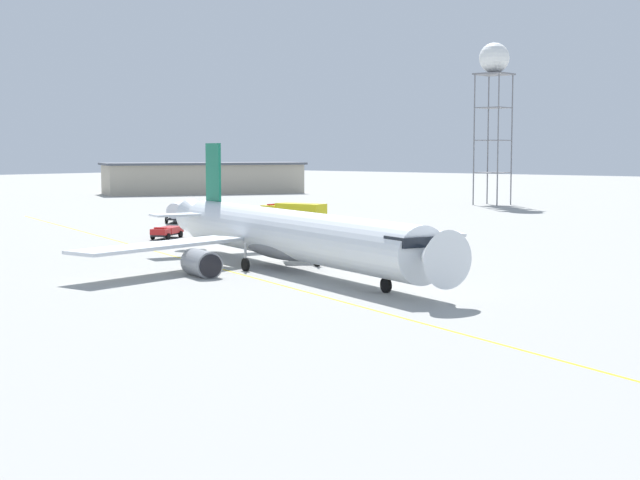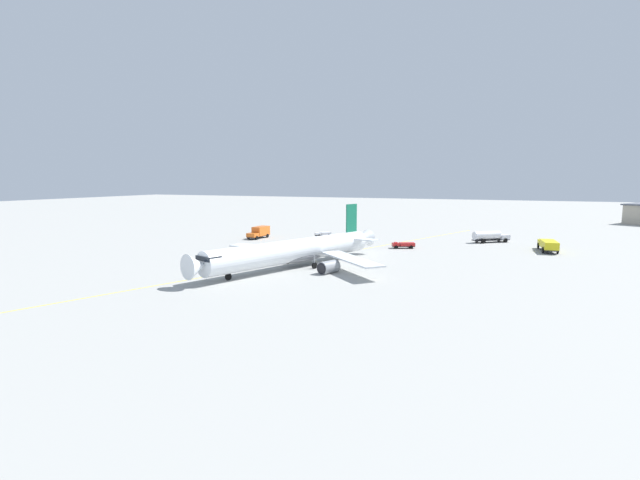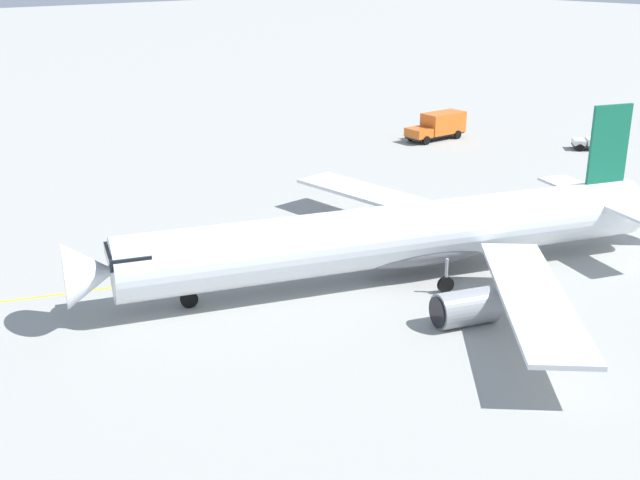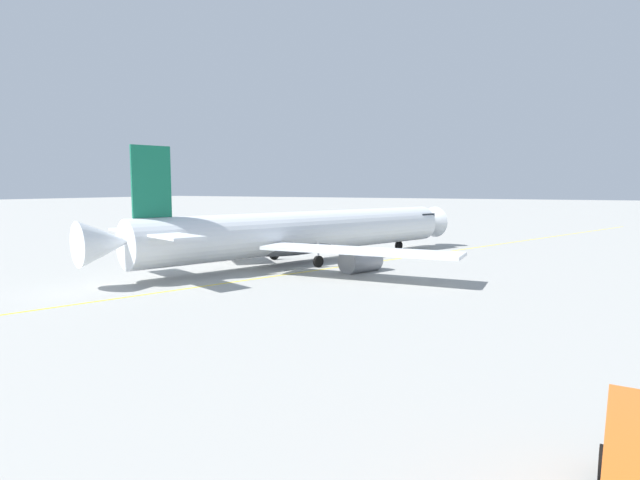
{
  "view_description": "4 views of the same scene",
  "coord_description": "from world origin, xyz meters",
  "px_view_note": "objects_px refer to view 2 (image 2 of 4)",
  "views": [
    {
      "loc": [
        59.52,
        52.72,
        10.13
      ],
      "look_at": [
        -0.42,
        2.09,
        2.79
      ],
      "focal_mm": 54.26,
      "sensor_mm": 36.0,
      "label": 1
    },
    {
      "loc": [
        -36.44,
        73.07,
        15.86
      ],
      "look_at": [
        -3.91,
        -4.83,
        4.71
      ],
      "focal_mm": 26.1,
      "sensor_mm": 36.0,
      "label": 2
    },
    {
      "loc": [
        -34.94,
        35.2,
        20.77
      ],
      "look_at": [
        3.57,
        2.6,
        2.42
      ],
      "focal_mm": 44.39,
      "sensor_mm": 36.0,
      "label": 3
    },
    {
      "loc": [
        24.62,
        -46.03,
        7.5
      ],
      "look_at": [
        2.38,
        -3.8,
        2.59
      ],
      "focal_mm": 28.73,
      "sensor_mm": 36.0,
      "label": 4
    }
  ],
  "objects_px": {
    "pushback_tug_truck": "(323,234)",
    "fire_tender_truck": "(548,245)",
    "airliner_main": "(295,251)",
    "ops_pickup_truck": "(403,245)",
    "fuel_tanker_truck": "(490,236)",
    "catering_truck_truck": "(259,232)"
  },
  "relations": [
    {
      "from": "pushback_tug_truck",
      "to": "fuel_tanker_truck",
      "type": "height_order",
      "value": "fuel_tanker_truck"
    },
    {
      "from": "fire_tender_truck",
      "to": "pushback_tug_truck",
      "type": "bearing_deg",
      "value": 78.71
    },
    {
      "from": "fuel_tanker_truck",
      "to": "ops_pickup_truck",
      "type": "relative_size",
      "value": 1.65
    },
    {
      "from": "airliner_main",
      "to": "ops_pickup_truck",
      "type": "xyz_separation_m",
      "value": [
        -12.87,
        -30.45,
        -2.07
      ]
    },
    {
      "from": "pushback_tug_truck",
      "to": "ops_pickup_truck",
      "type": "distance_m",
      "value": 27.94
    },
    {
      "from": "pushback_tug_truck",
      "to": "fire_tender_truck",
      "type": "distance_m",
      "value": 55.64
    },
    {
      "from": "pushback_tug_truck",
      "to": "fuel_tanker_truck",
      "type": "bearing_deg",
      "value": 144.08
    },
    {
      "from": "airliner_main",
      "to": "ops_pickup_truck",
      "type": "relative_size",
      "value": 7.75
    },
    {
      "from": "pushback_tug_truck",
      "to": "fire_tender_truck",
      "type": "xyz_separation_m",
      "value": [
        -55.41,
        4.97,
        0.74
      ]
    },
    {
      "from": "fuel_tanker_truck",
      "to": "catering_truck_truck",
      "type": "height_order",
      "value": "catering_truck_truck"
    },
    {
      "from": "airliner_main",
      "to": "pushback_tug_truck",
      "type": "distance_m",
      "value": 44.62
    },
    {
      "from": "pushback_tug_truck",
      "to": "ops_pickup_truck",
      "type": "height_order",
      "value": "ops_pickup_truck"
    },
    {
      "from": "airliner_main",
      "to": "pushback_tug_truck",
      "type": "bearing_deg",
      "value": -143.96
    },
    {
      "from": "ops_pickup_truck",
      "to": "fire_tender_truck",
      "type": "xyz_separation_m",
      "value": [
        -30.39,
        -7.46,
        0.73
      ]
    },
    {
      "from": "fuel_tanker_truck",
      "to": "fire_tender_truck",
      "type": "distance_m",
      "value": 16.43
    },
    {
      "from": "ops_pickup_truck",
      "to": "fire_tender_truck",
      "type": "relative_size",
      "value": 0.54
    },
    {
      "from": "pushback_tug_truck",
      "to": "fuel_tanker_truck",
      "type": "relative_size",
      "value": 0.5
    },
    {
      "from": "fire_tender_truck",
      "to": "catering_truck_truck",
      "type": "bearing_deg",
      "value": 87.25
    },
    {
      "from": "fuel_tanker_truck",
      "to": "fire_tender_truck",
      "type": "height_order",
      "value": "fuel_tanker_truck"
    },
    {
      "from": "airliner_main",
      "to": "fuel_tanker_truck",
      "type": "xyz_separation_m",
      "value": [
        -30.66,
        -48.46,
        -1.29
      ]
    },
    {
      "from": "ops_pickup_truck",
      "to": "fire_tender_truck",
      "type": "bearing_deg",
      "value": 169.42
    },
    {
      "from": "airliner_main",
      "to": "fuel_tanker_truck",
      "type": "distance_m",
      "value": 57.36
    }
  ]
}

